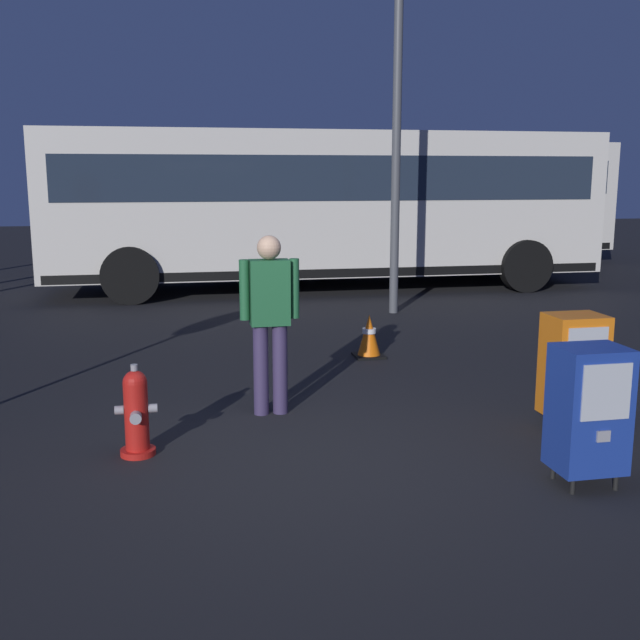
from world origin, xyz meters
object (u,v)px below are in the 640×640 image
object	(u,v)px
newspaper_box_primary	(589,409)
traffic_cone	(369,336)
pedestrian	(270,314)
bus_far	(402,196)
fire_hydrant	(136,413)
newspaper_box_secondary	(574,365)
bus_near	(324,201)
street_light_far_right	(399,5)

from	to	relation	value
newspaper_box_primary	traffic_cone	world-z (taller)	newspaper_box_primary
pedestrian	bus_far	distance (m)	12.48
fire_hydrant	bus_far	world-z (taller)	bus_far
newspaper_box_secondary	traffic_cone	distance (m)	3.14
newspaper_box_secondary	bus_far	bearing A→B (deg)	79.23
bus_near	bus_far	bearing A→B (deg)	53.53
newspaper_box_primary	street_light_far_right	bearing A→B (deg)	84.28
fire_hydrant	pedestrian	bearing A→B (deg)	35.74
fire_hydrant	bus_far	bearing A→B (deg)	63.69
fire_hydrant	pedestrian	xyz separation A→B (m)	(1.19, 0.86, 0.60)
fire_hydrant	newspaper_box_primary	xyz separation A→B (m)	(3.18, -1.25, 0.22)
pedestrian	bus_near	size ratio (longest dim) A/B	0.16
bus_near	fire_hydrant	bearing A→B (deg)	-110.59
pedestrian	traffic_cone	bearing A→B (deg)	53.14
fire_hydrant	street_light_far_right	size ratio (longest dim) A/B	0.09
fire_hydrant	newspaper_box_secondary	xyz separation A→B (m)	(3.73, -0.09, 0.22)
bus_far	traffic_cone	bearing A→B (deg)	-113.19
newspaper_box_secondary	bus_near	distance (m)	8.84
traffic_cone	newspaper_box_primary	bearing A→B (deg)	-83.10
street_light_far_right	newspaper_box_primary	bearing A→B (deg)	-95.72
newspaper_box_primary	street_light_far_right	xyz separation A→B (m)	(0.70, 6.99, 4.16)
newspaper_box_secondary	bus_near	size ratio (longest dim) A/B	0.10
newspaper_box_primary	traffic_cone	bearing A→B (deg)	96.90
bus_near	street_light_far_right	distance (m)	4.25
newspaper_box_primary	newspaper_box_secondary	xyz separation A→B (m)	(0.55, 1.16, 0.00)
newspaper_box_primary	street_light_far_right	world-z (taller)	street_light_far_right
bus_far	bus_near	bearing A→B (deg)	-130.40
newspaper_box_secondary	bus_near	xyz separation A→B (m)	(-0.38, 8.76, 1.14)
bus_near	pedestrian	bearing A→B (deg)	-104.90
pedestrian	bus_near	bearing A→B (deg)	74.59
pedestrian	newspaper_box_primary	bearing A→B (deg)	-46.65
newspaper_box_primary	bus_far	world-z (taller)	bus_far
bus_near	bus_far	world-z (taller)	same
pedestrian	bus_near	distance (m)	8.14
traffic_cone	street_light_far_right	size ratio (longest dim) A/B	0.06
newspaper_box_secondary	bus_far	distance (m)	12.67
fire_hydrant	newspaper_box_secondary	bearing A→B (deg)	-1.36
bus_far	street_light_far_right	bearing A→B (deg)	-111.96
traffic_cone	bus_far	xyz separation A→B (m)	(3.40, 9.46, 1.45)
newspaper_box_primary	bus_far	xyz separation A→B (m)	(2.91, 13.56, 1.14)
newspaper_box_primary	bus_near	distance (m)	9.99
pedestrian	bus_near	world-z (taller)	bus_near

